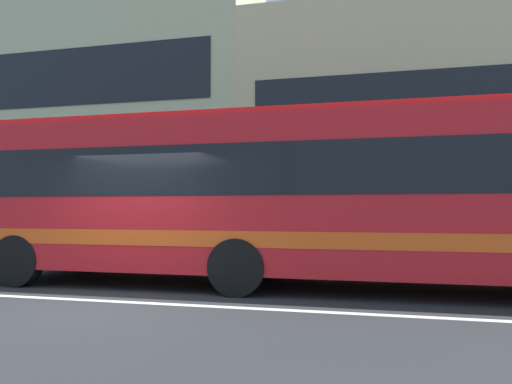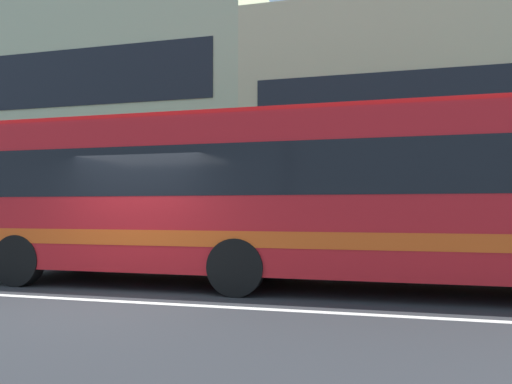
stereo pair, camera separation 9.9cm
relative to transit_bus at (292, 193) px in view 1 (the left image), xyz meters
The scene contains 6 objects.
ground_plane 3.83m from the transit_bus, 142.20° to the right, with size 160.00×160.00×0.00m, color #292B2E.
lane_centre_line 3.83m from the transit_bus, 142.20° to the right, with size 60.00×0.16×0.01m, color silver.
hedge_row_far 3.72m from the transit_bus, 105.99° to the left, with size 23.61×1.10×0.89m, color #2E6B31.
apartment_block_left 21.59m from the transit_bus, 139.65° to the left, with size 25.48×11.42×12.21m.
apartment_block_right 15.40m from the transit_bus, 64.94° to the left, with size 19.60×11.42×9.42m.
transit_bus is the anchor object (origin of this frame).
Camera 1 is at (4.00, -6.76, 1.50)m, focal length 32.11 mm.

